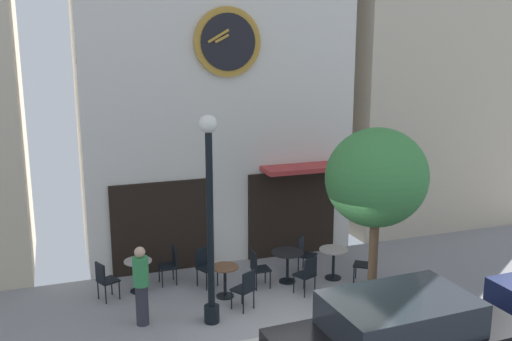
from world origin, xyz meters
The scene contains 17 objects.
clock_building centered at (-0.30, 5.25, 5.88)m, with size 7.02×3.31×11.44m.
street_lamp centered at (-1.61, 1.14, 2.18)m, with size 0.36×0.36×4.30m.
street_tree centered at (1.88, 0.71, 2.87)m, with size 2.20×1.98×3.93m.
cafe_table_leftmost centered at (-2.80, 3.14, 0.51)m, with size 0.63×0.63×0.76m.
cafe_table_rightmost centered at (-1.01, 2.21, 0.48)m, with size 0.63×0.63×0.73m.
cafe_table_center centered at (0.64, 2.50, 0.56)m, with size 0.77×0.77×0.76m.
cafe_table_near_door centered at (1.77, 2.32, 0.53)m, with size 0.70×0.70×0.75m.
cafe_chair_left_end centered at (-0.15, 2.43, 0.53)m, with size 0.40×0.40×0.90m.
cafe_chair_under_awning centered at (1.27, 2.93, 0.53)m, with size 0.57×0.57×0.90m.
cafe_chair_curbside centered at (0.79, 1.70, 0.53)m, with size 0.52×0.52×0.90m.
cafe_chair_near_lamp centered at (-3.58, 2.91, 0.53)m, with size 0.53×0.53×0.90m.
cafe_chair_outer centered at (-0.78, 1.42, 0.53)m, with size 0.55×0.55×0.90m.
cafe_chair_near_tree centered at (-1.27, 2.98, 0.53)m, with size 0.53×0.53×0.90m.
cafe_chair_by_entrance centered at (2.38, 1.83, 0.53)m, with size 0.56×0.56×0.90m.
cafe_chair_facing_wall centered at (-2.01, 3.35, 0.53)m, with size 0.41×0.41×0.90m.
pedestrian_green centered at (-2.96, 1.53, 0.86)m, with size 0.33×0.33×1.67m.
parked_car_black centered at (0.78, -1.98, 0.76)m, with size 4.37×2.16×1.55m.
Camera 1 is at (-4.42, -9.51, 5.70)m, focal length 40.72 mm.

